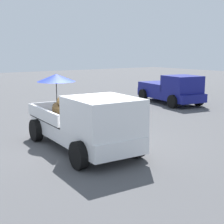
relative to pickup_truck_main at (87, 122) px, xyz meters
name	(u,v)px	position (x,y,z in m)	size (l,w,h in m)	color
ground_plane	(82,148)	(-0.38, 0.03, -0.99)	(80.00, 80.00, 0.00)	#4C4C4F
pickup_truck_main	(87,122)	(0.00, 0.00, 0.00)	(5.15, 2.49, 2.41)	black
pickup_truck_red	(172,90)	(-5.48, 9.47, -0.12)	(5.02, 2.75, 1.80)	black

